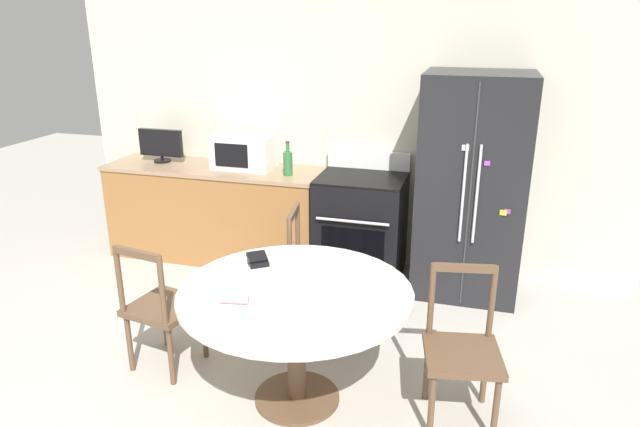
{
  "coord_description": "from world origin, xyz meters",
  "views": [
    {
      "loc": [
        1.19,
        -2.39,
        2.24
      ],
      "look_at": [
        0.17,
        1.15,
        0.95
      ],
      "focal_mm": 32.0,
      "sensor_mm": 36.0,
      "label": 1
    }
  ],
  "objects_px": {
    "oven_range": "(361,226)",
    "dining_chair_right": "(462,351)",
    "dining_chair_left": "(162,308)",
    "refrigerator": "(471,187)",
    "microwave": "(244,152)",
    "candle_glass": "(271,302)",
    "wallet": "(258,260)",
    "counter_bottle": "(288,162)",
    "countertop_tv": "(161,144)",
    "dining_chair_far": "(315,269)"
  },
  "relations": [
    {
      "from": "microwave",
      "to": "candle_glass",
      "type": "relative_size",
      "value": 5.93
    },
    {
      "from": "candle_glass",
      "to": "wallet",
      "type": "distance_m",
      "value": 0.59
    },
    {
      "from": "microwave",
      "to": "countertop_tv",
      "type": "bearing_deg",
      "value": -178.62
    },
    {
      "from": "refrigerator",
      "to": "dining_chair_far",
      "type": "distance_m",
      "value": 1.47
    },
    {
      "from": "oven_range",
      "to": "dining_chair_far",
      "type": "distance_m",
      "value": 0.94
    },
    {
      "from": "counter_bottle",
      "to": "dining_chair_far",
      "type": "xyz_separation_m",
      "value": [
        0.5,
        -0.86,
        -0.58
      ]
    },
    {
      "from": "oven_range",
      "to": "countertop_tv",
      "type": "distance_m",
      "value": 2.06
    },
    {
      "from": "countertop_tv",
      "to": "microwave",
      "type": "bearing_deg",
      "value": 1.38
    },
    {
      "from": "oven_range",
      "to": "countertop_tv",
      "type": "relative_size",
      "value": 2.47
    },
    {
      "from": "dining_chair_far",
      "to": "candle_glass",
      "type": "bearing_deg",
      "value": -3.54
    },
    {
      "from": "refrigerator",
      "to": "countertop_tv",
      "type": "relative_size",
      "value": 4.18
    },
    {
      "from": "counter_bottle",
      "to": "oven_range",
      "type": "bearing_deg",
      "value": 5.7
    },
    {
      "from": "counter_bottle",
      "to": "dining_chair_right",
      "type": "relative_size",
      "value": 0.33
    },
    {
      "from": "dining_chair_right",
      "to": "dining_chair_far",
      "type": "relative_size",
      "value": 1.0
    },
    {
      "from": "oven_range",
      "to": "dining_chair_left",
      "type": "height_order",
      "value": "oven_range"
    },
    {
      "from": "wallet",
      "to": "dining_chair_left",
      "type": "bearing_deg",
      "value": -164.32
    },
    {
      "from": "microwave",
      "to": "wallet",
      "type": "distance_m",
      "value": 1.88
    },
    {
      "from": "dining_chair_left",
      "to": "wallet",
      "type": "relative_size",
      "value": 5.21
    },
    {
      "from": "refrigerator",
      "to": "counter_bottle",
      "type": "bearing_deg",
      "value": -178.95
    },
    {
      "from": "oven_range",
      "to": "microwave",
      "type": "bearing_deg",
      "value": 176.14
    },
    {
      "from": "wallet",
      "to": "candle_glass",
      "type": "bearing_deg",
      "value": -61.08
    },
    {
      "from": "oven_range",
      "to": "dining_chair_right",
      "type": "height_order",
      "value": "oven_range"
    },
    {
      "from": "oven_range",
      "to": "refrigerator",
      "type": "bearing_deg",
      "value": -2.27
    },
    {
      "from": "counter_bottle",
      "to": "candle_glass",
      "type": "height_order",
      "value": "counter_bottle"
    },
    {
      "from": "countertop_tv",
      "to": "wallet",
      "type": "height_order",
      "value": "countertop_tv"
    },
    {
      "from": "wallet",
      "to": "refrigerator",
      "type": "bearing_deg",
      "value": 51.58
    },
    {
      "from": "candle_glass",
      "to": "wallet",
      "type": "height_order",
      "value": "candle_glass"
    },
    {
      "from": "refrigerator",
      "to": "wallet",
      "type": "relative_size",
      "value": 10.55
    },
    {
      "from": "oven_range",
      "to": "dining_chair_right",
      "type": "xyz_separation_m",
      "value": [
        0.96,
        -1.75,
        -0.03
      ]
    },
    {
      "from": "dining_chair_right",
      "to": "counter_bottle",
      "type": "bearing_deg",
      "value": -56.58
    },
    {
      "from": "refrigerator",
      "to": "oven_range",
      "type": "xyz_separation_m",
      "value": [
        -0.92,
        0.04,
        -0.45
      ]
    },
    {
      "from": "wallet",
      "to": "oven_range",
      "type": "bearing_deg",
      "value": 78.5
    },
    {
      "from": "refrigerator",
      "to": "dining_chair_right",
      "type": "height_order",
      "value": "refrigerator"
    },
    {
      "from": "refrigerator",
      "to": "dining_chair_far",
      "type": "xyz_separation_m",
      "value": [
        -1.06,
        -0.89,
        -0.48
      ]
    },
    {
      "from": "refrigerator",
      "to": "countertop_tv",
      "type": "xyz_separation_m",
      "value": [
        -2.89,
        0.09,
        0.16
      ]
    },
    {
      "from": "dining_chair_left",
      "to": "candle_glass",
      "type": "xyz_separation_m",
      "value": [
        0.9,
        -0.34,
        0.35
      ]
    },
    {
      "from": "dining_chair_far",
      "to": "oven_range",
      "type": "bearing_deg",
      "value": 162.17
    },
    {
      "from": "microwave",
      "to": "refrigerator",
      "type": "bearing_deg",
      "value": -3.15
    },
    {
      "from": "counter_bottle",
      "to": "dining_chair_right",
      "type": "distance_m",
      "value": 2.41
    },
    {
      "from": "microwave",
      "to": "countertop_tv",
      "type": "xyz_separation_m",
      "value": [
        -0.85,
        -0.02,
        0.02
      ]
    },
    {
      "from": "counter_bottle",
      "to": "candle_glass",
      "type": "distance_m",
      "value": 2.15
    },
    {
      "from": "counter_bottle",
      "to": "candle_glass",
      "type": "relative_size",
      "value": 3.27
    },
    {
      "from": "candle_glass",
      "to": "wallet",
      "type": "relative_size",
      "value": 0.53
    },
    {
      "from": "microwave",
      "to": "dining_chair_left",
      "type": "height_order",
      "value": "microwave"
    },
    {
      "from": "oven_range",
      "to": "dining_chair_left",
      "type": "xyz_separation_m",
      "value": [
        -0.94,
        -1.77,
        -0.03
      ]
    },
    {
      "from": "counter_bottle",
      "to": "dining_chair_left",
      "type": "height_order",
      "value": "counter_bottle"
    },
    {
      "from": "microwave",
      "to": "dining_chair_right",
      "type": "distance_m",
      "value": 2.84
    },
    {
      "from": "oven_range",
      "to": "counter_bottle",
      "type": "bearing_deg",
      "value": -174.3
    },
    {
      "from": "counter_bottle",
      "to": "dining_chair_far",
      "type": "bearing_deg",
      "value": -59.69
    },
    {
      "from": "dining_chair_right",
      "to": "oven_range",
      "type": "bearing_deg",
      "value": -71.51
    }
  ]
}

